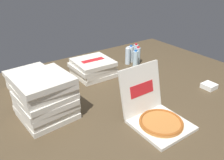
# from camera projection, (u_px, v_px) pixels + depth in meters

# --- Properties ---
(ground_plane) EXTENTS (3.20, 2.40, 0.02)m
(ground_plane) POSITION_uv_depth(u_px,v_px,m) (118.00, 98.00, 2.12)
(ground_plane) COLOR #4C3D28
(open_pizza_box) EXTENTS (0.39, 0.49, 0.41)m
(open_pizza_box) POSITION_uv_depth(u_px,v_px,m) (155.00, 113.00, 1.76)
(open_pizza_box) COLOR silver
(open_pizza_box) RESTS_ON ground_plane
(pizza_stack_right_far) EXTENTS (0.42, 0.41, 0.18)m
(pizza_stack_right_far) POSITION_uv_depth(u_px,v_px,m) (93.00, 68.00, 2.51)
(pizza_stack_right_far) COLOR silver
(pizza_stack_right_far) RESTS_ON ground_plane
(pizza_stack_right_mid) EXTENTS (0.43, 0.42, 0.18)m
(pizza_stack_right_mid) POSITION_uv_depth(u_px,v_px,m) (31.00, 81.00, 2.23)
(pizza_stack_right_mid) COLOR silver
(pizza_stack_right_mid) RESTS_ON ground_plane
(pizza_stack_right_near) EXTENTS (0.43, 0.44, 0.36)m
(pizza_stack_right_near) POSITION_uv_depth(u_px,v_px,m) (45.00, 97.00, 1.78)
(pizza_stack_right_near) COLOR silver
(pizza_stack_right_near) RESTS_ON ground_plane
(water_bottle_0) EXTENTS (0.06, 0.06, 0.22)m
(water_bottle_0) POSITION_uv_depth(u_px,v_px,m) (128.00, 56.00, 2.79)
(water_bottle_0) COLOR silver
(water_bottle_0) RESTS_ON ground_plane
(water_bottle_1) EXTENTS (0.06, 0.06, 0.22)m
(water_bottle_1) POSITION_uv_depth(u_px,v_px,m) (138.00, 56.00, 2.80)
(water_bottle_1) COLOR silver
(water_bottle_1) RESTS_ON ground_plane
(water_bottle_2) EXTENTS (0.06, 0.06, 0.22)m
(water_bottle_2) POSITION_uv_depth(u_px,v_px,m) (131.00, 54.00, 2.85)
(water_bottle_2) COLOR white
(water_bottle_2) RESTS_ON ground_plane
(water_bottle_3) EXTENTS (0.06, 0.06, 0.22)m
(water_bottle_3) POSITION_uv_depth(u_px,v_px,m) (136.00, 52.00, 2.91)
(water_bottle_3) COLOR silver
(water_bottle_3) RESTS_ON ground_plane
(water_bottle_4) EXTENTS (0.06, 0.06, 0.22)m
(water_bottle_4) POSITION_uv_depth(u_px,v_px,m) (135.00, 59.00, 2.70)
(water_bottle_4) COLOR silver
(water_bottle_4) RESTS_ON ground_plane
(napkin_pile) EXTENTS (0.12, 0.12, 0.05)m
(napkin_pile) POSITION_uv_depth(u_px,v_px,m) (209.00, 86.00, 2.27)
(napkin_pile) COLOR white
(napkin_pile) RESTS_ON ground_plane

